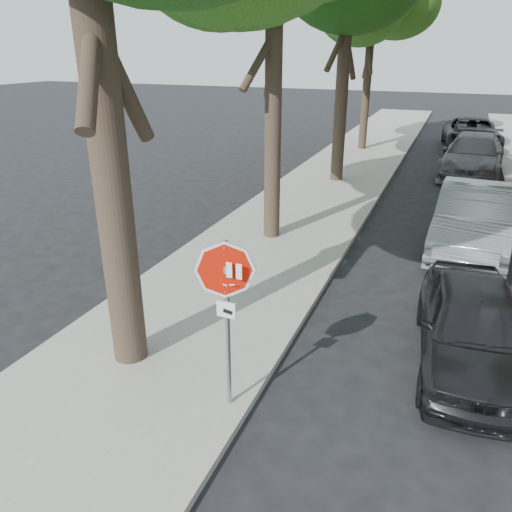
{
  "coord_description": "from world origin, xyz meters",
  "views": [
    {
      "loc": [
        1.91,
        -5.47,
        5.05
      ],
      "look_at": [
        -0.73,
        1.15,
        2.05
      ],
      "focal_mm": 35.0,
      "sensor_mm": 36.0,
      "label": 1
    }
  ],
  "objects": [
    {
      "name": "curb_left",
      "position": [
        -0.45,
        12.0,
        0.07
      ],
      "size": [
        0.12,
        55.0,
        0.13
      ],
      "primitive_type": "cube",
      "color": "#9E9384",
      "rests_on": "ground"
    },
    {
      "name": "car_a",
      "position": [
        2.6,
        2.59,
        0.72
      ],
      "size": [
        2.06,
        4.38,
        1.45
      ],
      "primitive_type": "imported",
      "rotation": [
        0.0,
        0.0,
        0.09
      ],
      "color": "black",
      "rests_on": "ground"
    },
    {
      "name": "ground",
      "position": [
        0.0,
        0.0,
        0.0
      ],
      "size": [
        120.0,
        120.0,
        0.0
      ],
      "primitive_type": "plane",
      "color": "black",
      "rests_on": "ground"
    },
    {
      "name": "stop_sign",
      "position": [
        -0.7,
        -0.03,
        1.95
      ],
      "size": [
        0.76,
        0.34,
        2.61
      ],
      "color": "gray",
      "rests_on": "sidewalk_left"
    },
    {
      "name": "car_b",
      "position": [
        2.6,
        8.26,
        0.85
      ],
      "size": [
        2.1,
        5.27,
        1.71
      ],
      "primitive_type": "imported",
      "rotation": [
        0.0,
        0.0,
        -0.06
      ],
      "color": "gray",
      "rests_on": "ground"
    },
    {
      "name": "car_d",
      "position": [
        2.55,
        23.37,
        0.81
      ],
      "size": [
        3.14,
        6.03,
        1.62
      ],
      "primitive_type": "imported",
      "rotation": [
        0.0,
        0.0,
        0.08
      ],
      "color": "black",
      "rests_on": "ground"
    },
    {
      "name": "sidewalk_left",
      "position": [
        -2.5,
        12.0,
        0.06
      ],
      "size": [
        4.0,
        55.0,
        0.12
      ],
      "primitive_type": "cube",
      "color": "gray",
      "rests_on": "ground"
    },
    {
      "name": "car_c",
      "position": [
        2.6,
        17.28,
        0.83
      ],
      "size": [
        2.77,
        5.9,
        1.67
      ],
      "primitive_type": "imported",
      "rotation": [
        0.0,
        0.0,
        -0.08
      ],
      "color": "#4F4F54",
      "rests_on": "ground"
    }
  ]
}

